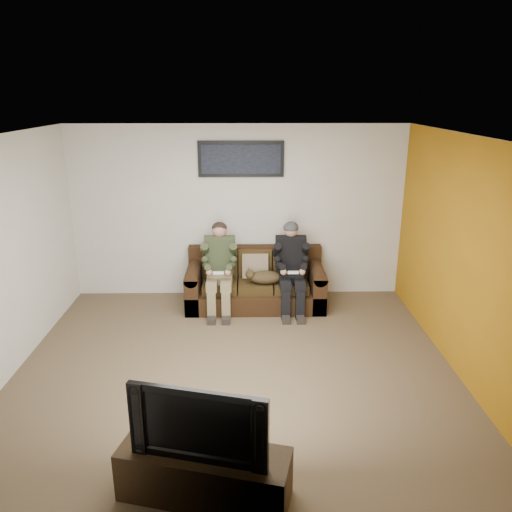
{
  "coord_description": "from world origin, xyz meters",
  "views": [
    {
      "loc": [
        0.14,
        -5.09,
        3.01
      ],
      "look_at": [
        0.25,
        1.2,
        0.95
      ],
      "focal_mm": 35.0,
      "sensor_mm": 36.0,
      "label": 1
    }
  ],
  "objects_px": {
    "tv_stand": "(204,474)",
    "television": "(202,418)",
    "sofa": "(255,284)",
    "person_left": "(220,263)",
    "person_right": "(291,262)",
    "framed_poster": "(241,159)",
    "cat": "(264,277)"
  },
  "relations": [
    {
      "from": "tv_stand",
      "to": "television",
      "type": "xyz_separation_m",
      "value": [
        0.0,
        0.0,
        0.51
      ]
    },
    {
      "from": "sofa",
      "to": "person_right",
      "type": "height_order",
      "value": "person_right"
    },
    {
      "from": "television",
      "to": "person_right",
      "type": "bearing_deg",
      "value": 88.99
    },
    {
      "from": "tv_stand",
      "to": "television",
      "type": "distance_m",
      "value": 0.51
    },
    {
      "from": "framed_poster",
      "to": "tv_stand",
      "type": "bearing_deg",
      "value": -93.53
    },
    {
      "from": "sofa",
      "to": "framed_poster",
      "type": "relative_size",
      "value": 1.6
    },
    {
      "from": "person_left",
      "to": "tv_stand",
      "type": "bearing_deg",
      "value": -89.09
    },
    {
      "from": "person_left",
      "to": "cat",
      "type": "relative_size",
      "value": 1.91
    },
    {
      "from": "sofa",
      "to": "framed_poster",
      "type": "bearing_deg",
      "value": 116.88
    },
    {
      "from": "cat",
      "to": "tv_stand",
      "type": "xyz_separation_m",
      "value": [
        -0.58,
        -3.55,
        -0.29
      ]
    },
    {
      "from": "person_left",
      "to": "television",
      "type": "relative_size",
      "value": 1.19
    },
    {
      "from": "person_right",
      "to": "cat",
      "type": "height_order",
      "value": "person_right"
    },
    {
      "from": "person_left",
      "to": "cat",
      "type": "bearing_deg",
      "value": -4.89
    },
    {
      "from": "television",
      "to": "framed_poster",
      "type": "bearing_deg",
      "value": 100.52
    },
    {
      "from": "framed_poster",
      "to": "tv_stand",
      "type": "relative_size",
      "value": 0.95
    },
    {
      "from": "tv_stand",
      "to": "person_left",
      "type": "bearing_deg",
      "value": 104.96
    },
    {
      "from": "person_right",
      "to": "cat",
      "type": "xyz_separation_m",
      "value": [
        -0.39,
        -0.05,
        -0.2
      ]
    },
    {
      "from": "sofa",
      "to": "television",
      "type": "height_order",
      "value": "television"
    },
    {
      "from": "tv_stand",
      "to": "television",
      "type": "relative_size",
      "value": 1.26
    },
    {
      "from": "person_right",
      "to": "tv_stand",
      "type": "xyz_separation_m",
      "value": [
        -0.97,
        -3.61,
        -0.49
      ]
    },
    {
      "from": "sofa",
      "to": "person_left",
      "type": "xyz_separation_m",
      "value": [
        -0.51,
        -0.17,
        0.39
      ]
    },
    {
      "from": "television",
      "to": "tv_stand",
      "type": "bearing_deg",
      "value": -165.95
    },
    {
      "from": "sofa",
      "to": "cat",
      "type": "xyz_separation_m",
      "value": [
        0.12,
        -0.22,
        0.19
      ]
    },
    {
      "from": "framed_poster",
      "to": "tv_stand",
      "type": "xyz_separation_m",
      "value": [
        -0.26,
        -4.17,
        -1.89
      ]
    },
    {
      "from": "person_left",
      "to": "cat",
      "type": "xyz_separation_m",
      "value": [
        0.64,
        -0.05,
        -0.2
      ]
    },
    {
      "from": "framed_poster",
      "to": "person_left",
      "type": "bearing_deg",
      "value": -119.21
    },
    {
      "from": "cat",
      "to": "television",
      "type": "bearing_deg",
      "value": -99.28
    },
    {
      "from": "cat",
      "to": "tv_stand",
      "type": "distance_m",
      "value": 3.61
    },
    {
      "from": "person_left",
      "to": "person_right",
      "type": "distance_m",
      "value": 1.03
    },
    {
      "from": "person_left",
      "to": "person_right",
      "type": "bearing_deg",
      "value": 0.02
    },
    {
      "from": "cat",
      "to": "framed_poster",
      "type": "distance_m",
      "value": 1.74
    },
    {
      "from": "person_left",
      "to": "television",
      "type": "height_order",
      "value": "person_left"
    }
  ]
}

